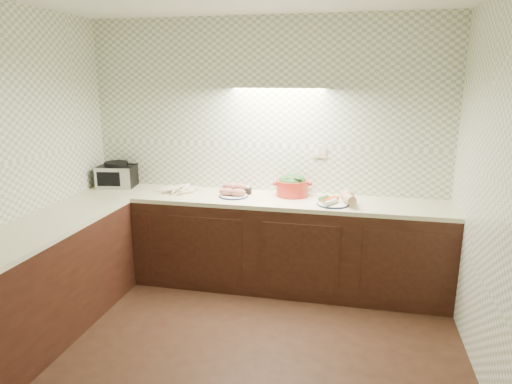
% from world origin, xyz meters
% --- Properties ---
extents(room, '(3.60, 3.60, 2.60)m').
position_xyz_m(room, '(0.00, 0.00, 1.63)').
color(room, black).
rests_on(room, ground).
extents(counter, '(3.60, 3.60, 0.90)m').
position_xyz_m(counter, '(-0.68, 0.68, 0.45)').
color(counter, black).
rests_on(counter, ground).
extents(toaster_oven, '(0.41, 0.34, 0.27)m').
position_xyz_m(toaster_oven, '(-1.56, 1.62, 1.02)').
color(toaster_oven, black).
rests_on(toaster_oven, counter).
extents(parsnip_pile, '(0.47, 0.32, 0.08)m').
position_xyz_m(parsnip_pile, '(-0.85, 1.51, 0.93)').
color(parsnip_pile, beige).
rests_on(parsnip_pile, counter).
extents(sweet_potato_plate, '(0.28, 0.28, 0.13)m').
position_xyz_m(sweet_potato_plate, '(-0.25, 1.49, 0.95)').
color(sweet_potato_plate, '#12163C').
rests_on(sweet_potato_plate, counter).
extents(onion_bowl, '(0.15, 0.15, 0.11)m').
position_xyz_m(onion_bowl, '(-0.17, 1.62, 0.94)').
color(onion_bowl, black).
rests_on(onion_bowl, counter).
extents(dutch_oven, '(0.39, 0.37, 0.22)m').
position_xyz_m(dutch_oven, '(0.30, 1.64, 1.01)').
color(dutch_oven, red).
rests_on(dutch_oven, counter).
extents(veg_plate, '(0.36, 0.35, 0.13)m').
position_xyz_m(veg_plate, '(0.77, 1.42, 0.95)').
color(veg_plate, '#12163C').
rests_on(veg_plate, counter).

